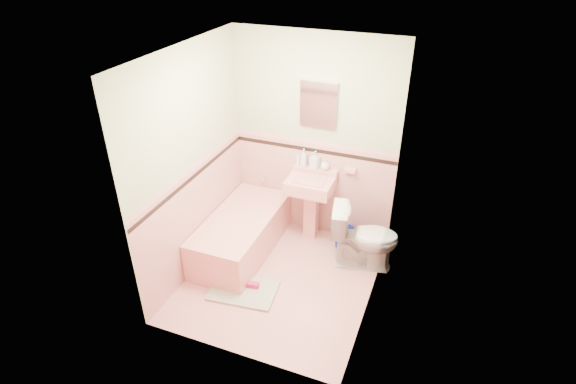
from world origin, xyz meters
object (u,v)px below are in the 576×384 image
(medicine_cabinet, at_px, (319,104))
(sink, at_px, (310,209))
(soap_bottle_left, at_px, (304,158))
(soap_bottle_mid, at_px, (315,160))
(bathtub, at_px, (242,235))
(soap_bottle_right, at_px, (325,164))
(bucket, at_px, (344,238))
(shoe, at_px, (253,285))
(toilet, at_px, (365,237))

(medicine_cabinet, bearing_deg, sink, -90.00)
(soap_bottle_left, bearing_deg, soap_bottle_mid, 0.00)
(bathtub, distance_m, soap_bottle_left, 1.19)
(soap_bottle_left, distance_m, soap_bottle_right, 0.27)
(medicine_cabinet, xyz_separation_m, bucket, (0.46, -0.23, -1.57))
(soap_bottle_right, bearing_deg, bathtub, -138.24)
(soap_bottle_right, xyz_separation_m, bucket, (0.34, -0.20, -0.85))
(sink, distance_m, soap_bottle_left, 0.64)
(medicine_cabinet, xyz_separation_m, shoe, (-0.27, -1.33, -1.64))
(toilet, distance_m, shoe, 1.37)
(sink, distance_m, bucket, 0.55)
(medicine_cabinet, distance_m, soap_bottle_right, 0.73)
(shoe, bearing_deg, soap_bottle_right, 65.34)
(medicine_cabinet, distance_m, soap_bottle_mid, 0.68)
(soap_bottle_mid, distance_m, bucket, 1.03)
(medicine_cabinet, height_order, bucket, medicine_cabinet)
(soap_bottle_left, height_order, shoe, soap_bottle_left)
(medicine_cabinet, distance_m, toilet, 1.59)
(bathtub, xyz_separation_m, medicine_cabinet, (0.68, 0.74, 1.47))
(soap_bottle_left, xyz_separation_m, soap_bottle_mid, (0.14, 0.00, -0.00))
(sink, bearing_deg, bucket, -2.24)
(sink, bearing_deg, shoe, -103.41)
(soap_bottle_left, xyz_separation_m, shoe, (-0.11, -1.30, -0.97))
(toilet, bearing_deg, soap_bottle_left, 52.15)
(bathtub, bearing_deg, soap_bottle_left, 53.47)
(medicine_cabinet, distance_m, shoe, 2.13)
(soap_bottle_left, bearing_deg, sink, -49.43)
(bucket, relative_size, shoe, 1.87)
(shoe, bearing_deg, soap_bottle_left, 76.80)
(medicine_cabinet, xyz_separation_m, soap_bottle_right, (0.12, -0.03, -0.72))
(medicine_cabinet, distance_m, soap_bottle_left, 0.69)
(bathtub, xyz_separation_m, shoe, (0.41, -0.59, -0.17))
(soap_bottle_mid, relative_size, soap_bottle_right, 1.57)
(soap_bottle_mid, relative_size, bucket, 0.85)
(bathtub, bearing_deg, bucket, 24.27)
(bathtub, distance_m, soap_bottle_mid, 1.26)
(soap_bottle_right, relative_size, shoe, 1.01)
(sink, xyz_separation_m, soap_bottle_right, (0.12, 0.18, 0.55))
(toilet, bearing_deg, sink, 58.95)
(sink, relative_size, medicine_cabinet, 1.60)
(medicine_cabinet, bearing_deg, toilet, -32.25)
(bucket, bearing_deg, toilet, -39.88)
(soap_bottle_left, relative_size, soap_bottle_right, 1.62)
(bathtub, bearing_deg, toilet, 10.62)
(shoe, bearing_deg, soap_bottle_mid, 70.64)
(toilet, xyz_separation_m, shoe, (-1.01, -0.85, -0.33))
(soap_bottle_right, distance_m, shoe, 1.64)
(toilet, bearing_deg, soap_bottle_mid, 48.08)
(sink, distance_m, soap_bottle_right, 0.59)
(soap_bottle_right, distance_m, toilet, 0.98)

